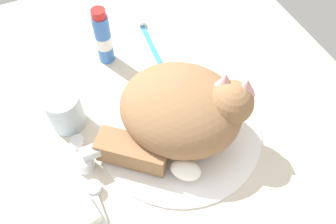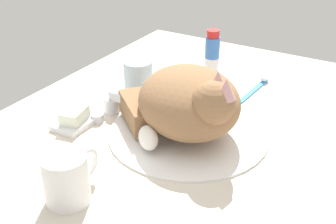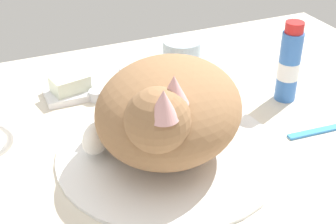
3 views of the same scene
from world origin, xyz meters
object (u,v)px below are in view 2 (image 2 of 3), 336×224
object	(u,v)px
coffee_mug	(67,178)
toothbrush	(255,88)
rinse_cup	(138,77)
soap_bar	(74,115)
faucet	(117,104)
cat	(188,102)
toothpaste_bottle	(212,59)

from	to	relation	value
coffee_mug	toothbrush	world-z (taller)	coffee_mug
rinse_cup	soap_bar	size ratio (longest dim) A/B	1.32
faucet	soap_bar	world-z (taller)	faucet
coffee_mug	soap_bar	size ratio (longest dim) A/B	1.85
cat	rinse_cup	world-z (taller)	cat
coffee_mug	rinse_cup	xyz separation A→B (cm)	(38.86, 12.58, -0.20)
soap_bar	toothpaste_bottle	bearing A→B (deg)	-24.44
cat	soap_bar	bearing A→B (deg)	110.32
coffee_mug	soap_bar	bearing A→B (deg)	39.01
faucet	rinse_cup	size ratio (longest dim) A/B	1.60
cat	toothpaste_bottle	bearing A→B (deg)	15.47
faucet	cat	world-z (taller)	cat
cat	rinse_cup	size ratio (longest dim) A/B	3.95
toothpaste_bottle	toothbrush	size ratio (longest dim) A/B	0.91
soap_bar	rinse_cup	bearing A→B (deg)	-7.63
faucet	cat	xyz separation A→B (cm)	(-0.68, -18.08, 5.36)
toothbrush	toothpaste_bottle	bearing A→B (deg)	100.03
faucet	soap_bar	distance (cm)	10.04
toothpaste_bottle	soap_bar	bearing A→B (deg)	155.56
coffee_mug	toothbrush	xyz separation A→B (cm)	(54.74, -11.31, -3.79)
faucet	rinse_cup	xyz separation A→B (cm)	(11.00, 1.74, 1.73)
cat	rinse_cup	distance (cm)	23.29
cat	soap_bar	size ratio (longest dim) A/B	5.22
toothbrush	faucet	bearing A→B (deg)	140.50
faucet	toothpaste_bottle	xyz separation A→B (cm)	(24.91, -11.00, 4.16)
cat	coffee_mug	xyz separation A→B (cm)	(-27.17, 7.23, -3.42)
faucet	coffee_mug	distance (cm)	29.96
faucet	toothpaste_bottle	size ratio (longest dim) A/B	0.94
coffee_mug	rinse_cup	distance (cm)	40.84
toothpaste_bottle	toothbrush	xyz separation A→B (cm)	(1.97, -11.16, -6.02)
cat	toothbrush	size ratio (longest dim) A/B	2.11
cat	toothpaste_bottle	world-z (taller)	cat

